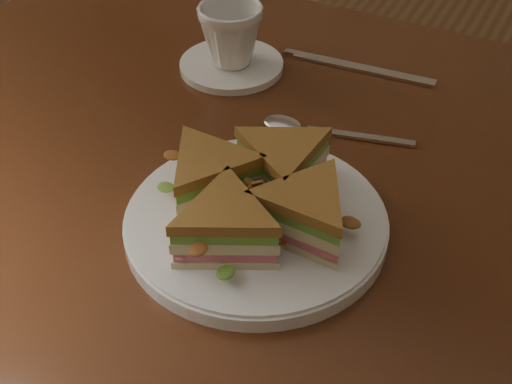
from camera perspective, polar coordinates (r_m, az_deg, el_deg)
table at (r=0.87m, az=3.87°, el=-3.25°), size 1.20×0.80×0.75m
plate at (r=0.72m, az=-0.00°, el=-2.54°), size 0.27×0.27×0.02m
sandwich_wedges at (r=0.70m, az=-0.00°, el=-0.31°), size 0.23×0.23×0.06m
crisps_mound at (r=0.70m, az=-0.00°, el=-0.56°), size 0.09×0.09×0.05m
spoon at (r=0.87m, az=3.62°, el=5.19°), size 0.18×0.06×0.01m
knife at (r=1.00m, az=7.73°, el=9.89°), size 0.22×0.03×0.00m
saucer at (r=0.99m, az=-1.97°, el=10.10°), size 0.14×0.14×0.01m
coffee_cup at (r=0.97m, az=-2.03°, el=12.44°), size 0.10×0.10×0.08m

